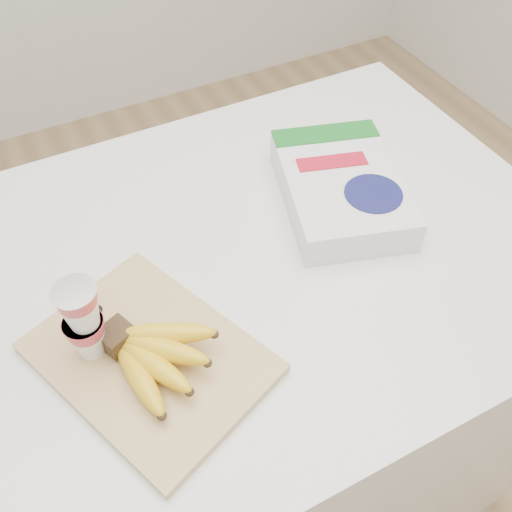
{
  "coord_description": "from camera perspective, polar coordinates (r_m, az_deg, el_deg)",
  "views": [
    {
      "loc": [
        -0.25,
        -0.61,
        1.73
      ],
      "look_at": [
        0.04,
        -0.05,
        1.01
      ],
      "focal_mm": 40.0,
      "sensor_mm": 36.0,
      "label": 1
    }
  ],
  "objects": [
    {
      "name": "room",
      "position": [
        0.76,
        -4.88,
        18.66
      ],
      "size": [
        4.0,
        4.0,
        4.0
      ],
      "color": "tan",
      "rests_on": "ground"
    },
    {
      "name": "table",
      "position": [
        1.41,
        -2.57,
        -13.64
      ],
      "size": [
        1.29,
        0.86,
        0.97
      ],
      "primitive_type": "cube",
      "color": "white",
      "rests_on": "ground"
    },
    {
      "name": "cutting_board",
      "position": [
        0.89,
        -10.58,
        -9.95
      ],
      "size": [
        0.36,
        0.41,
        0.02
      ],
      "primitive_type": "cube",
      "rotation": [
        0.0,
        0.0,
        0.38
      ],
      "color": "tan",
      "rests_on": "table"
    },
    {
      "name": "bananas",
      "position": [
        0.85,
        -10.33,
        -9.64
      ],
      "size": [
        0.17,
        0.18,
        0.06
      ],
      "color": "#382816",
      "rests_on": "cutting_board"
    },
    {
      "name": "yogurt_stack",
      "position": [
        0.85,
        -16.93,
        -6.13
      ],
      "size": [
        0.07,
        0.06,
        0.15
      ],
      "color": "white",
      "rests_on": "cutting_board"
    },
    {
      "name": "cereal_box",
      "position": [
        1.1,
        8.49,
        6.77
      ],
      "size": [
        0.29,
        0.36,
        0.07
      ],
      "rotation": [
        0.0,
        0.0,
        -0.29
      ],
      "color": "white",
      "rests_on": "table"
    }
  ]
}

